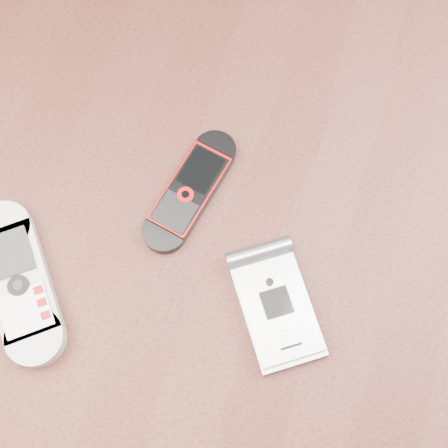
% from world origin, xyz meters
% --- Properties ---
extents(ground, '(4.00, 4.00, 0.00)m').
position_xyz_m(ground, '(0.00, 0.00, 0.00)').
color(ground, '#472B19').
rests_on(ground, ground).
extents(table, '(1.20, 0.80, 0.75)m').
position_xyz_m(table, '(0.00, 0.00, 0.64)').
color(table, black).
rests_on(table, ground).
extents(nokia_white, '(0.14, 0.15, 0.02)m').
position_xyz_m(nokia_white, '(-0.15, -0.11, 0.76)').
color(nokia_white, beige).
rests_on(nokia_white, table).
extents(nokia_black_red, '(0.06, 0.14, 0.01)m').
position_xyz_m(nokia_black_red, '(-0.04, 0.02, 0.76)').
color(nokia_black_red, black).
rests_on(nokia_black_red, table).
extents(motorola_razr, '(0.11, 0.13, 0.02)m').
position_xyz_m(motorola_razr, '(0.07, -0.06, 0.76)').
color(motorola_razr, '#B5B5B9').
rests_on(motorola_razr, table).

